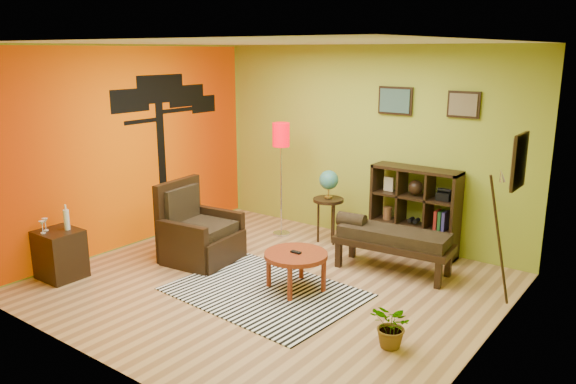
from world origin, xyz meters
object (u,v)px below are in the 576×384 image
Objects in this scene: cube_shelf at (415,211)px; coffee_table at (296,258)px; side_cabinet at (60,254)px; bench at (390,238)px; potted_plant at (393,331)px; floor_lamp at (281,145)px; globe_table at (329,188)px; armchair at (198,237)px.

coffee_table is at bearing -106.77° from cube_shelf.
side_cabinet is 0.60× the size of bench.
floor_lamp is at bearing 144.60° from potted_plant.
globe_table reaches higher than potted_plant.
cube_shelf reaches higher than side_cabinet.
floor_lamp reaches higher than potted_plant.
bench is 1.94m from potted_plant.
coffee_table is 0.70× the size of armchair.
side_cabinet is at bearing -140.40° from bench.
cube_shelf is (1.19, 0.32, -0.21)m from globe_table.
coffee_table is at bearing 160.55° from potted_plant.
side_cabinet is (-0.91, -1.44, -0.01)m from armchair.
coffee_table is 0.43× the size of floor_lamp.
armchair is 0.62× the size of floor_lamp.
floor_lamp is (1.17, 2.93, 1.07)m from side_cabinet.
armchair reaches higher than coffee_table.
globe_table is at bearing 159.10° from bench.
floor_lamp is 3.71m from potted_plant.
globe_table is at bearing 57.91° from side_cabinet.
potted_plant is at bearing 12.53° from side_cabinet.
armchair is 0.88× the size of cube_shelf.
bench is at bearing -9.66° from floor_lamp.
side_cabinet is at bearing -111.70° from floor_lamp.
side_cabinet is 0.76× the size of cube_shelf.
coffee_table is 1.32m from bench.
bench is at bearing -20.90° from globe_table.
cube_shelf is (2.20, 1.94, 0.28)m from armchair.
globe_table reaches higher than side_cabinet.
coffee_table is at bearing -0.52° from armchair.
floor_lamp is 0.95m from globe_table.
floor_lamp is at bearing 80.23° from armchair.
floor_lamp is 3.83× the size of potted_plant.
floor_lamp is at bearing -167.07° from cube_shelf.
globe_table is at bearing 58.06° from armchair.
globe_table is at bearing 9.76° from floor_lamp.
side_cabinet is 4.07m from bench.
coffee_table is at bearing -47.90° from floor_lamp.
coffee_table is 1.61m from potted_plant.
potted_plant is (0.89, -1.70, -0.26)m from bench.
armchair is at bearing 57.74° from side_cabinet.
coffee_table is at bearing -117.63° from bench.
armchair is 3.17m from potted_plant.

